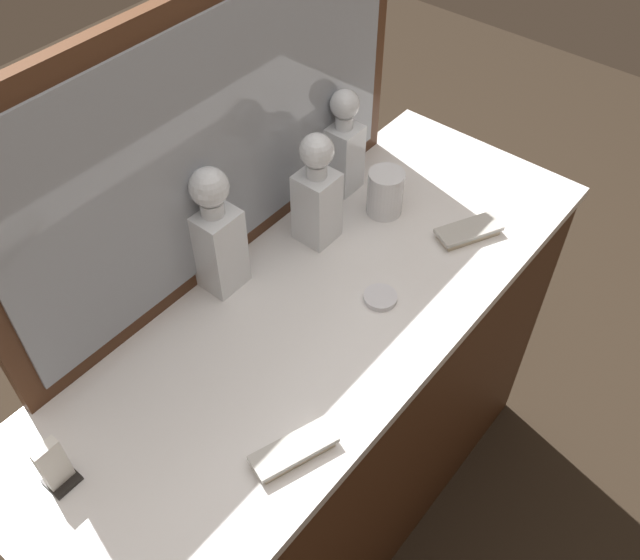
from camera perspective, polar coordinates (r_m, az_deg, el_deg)
The scene contains 11 objects.
ground_plane at distance 2.21m, azimuth -0.00°, elevation -18.24°, with size 6.00×6.00×0.00m, color #2D2319.
dresser at distance 1.79m, azimuth -0.00°, elevation -11.99°, with size 1.41×0.53×0.94m.
dresser_mirror at distance 1.34m, azimuth -8.39°, elevation 11.29°, with size 1.05×0.03×0.59m.
crystal_decanter_far_right at distance 1.49m, azimuth -0.26°, elevation 6.71°, with size 0.08×0.08×0.27m.
crystal_decanter_left at distance 1.39m, azimuth -8.48°, elevation 3.26°, with size 0.09×0.09×0.29m.
crystal_decanter_front at distance 1.63m, azimuth 1.93°, elevation 10.61°, with size 0.07×0.07×0.26m.
crystal_tumbler_front at distance 1.59m, azimuth 5.39°, elevation 7.06°, with size 0.08×0.08×0.11m.
silver_brush_right at distance 1.21m, azimuth -2.15°, elevation -13.85°, with size 0.16×0.10×0.02m.
silver_brush_far_left at distance 1.58m, azimuth 12.13°, elevation 3.92°, with size 0.16×0.12×0.02m.
porcelain_dish at distance 1.43m, azimuth 4.99°, elevation -1.45°, with size 0.07×0.07×0.01m.
napkin_holder at distance 1.24m, azimuth -21.01°, elevation -14.22°, with size 0.05×0.05×0.11m.
Camera 1 is at (-0.71, -0.58, 2.01)m, focal length 38.86 mm.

